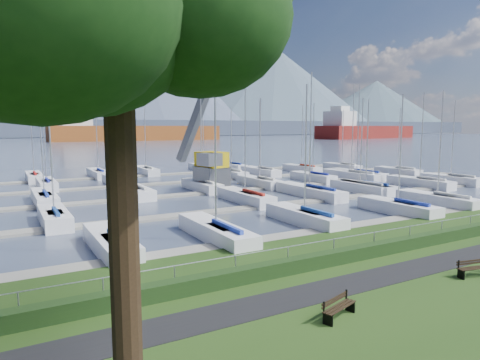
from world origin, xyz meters
TOP-DOWN VIEW (x-y plane):
  - path at (0.00, -3.00)m, footprint 160.00×2.00m
  - water at (0.00, 260.00)m, footprint 800.00×540.00m
  - hedge at (0.00, -0.40)m, footprint 80.00×0.70m
  - fence at (0.00, 0.00)m, footprint 80.00×0.04m
  - foothill at (0.00, 330.00)m, footprint 900.00×80.00m
  - mountains at (7.35, 404.62)m, footprint 1190.00×360.00m
  - docks at (0.00, 26.00)m, footprint 90.00×41.60m
  - bench_left at (-5.51, -5.34)m, footprint 1.84×0.93m
  - bench_right at (3.22, -5.15)m, footprint 1.85×0.80m
  - crane at (5.83, 29.58)m, footprint 6.86×13.16m
  - cargo_ship_mid at (44.39, 210.35)m, footprint 88.96×18.40m
  - cargo_ship_east at (184.34, 181.22)m, footprint 82.69×32.08m
  - sailboat_fleet at (-0.54, 28.92)m, footprint 74.60×49.74m

SIDE VIEW (x-z plane):
  - water at x=0.00m, z-range -0.50..-0.30m
  - docks at x=0.00m, z-range -0.34..-0.09m
  - path at x=0.00m, z-range -0.01..0.03m
  - hedge at x=0.00m, z-range 0.00..0.70m
  - bench_left at x=-5.51m, z-range -0.01..0.84m
  - bench_right at x=3.22m, z-range -0.01..0.84m
  - fence at x=0.00m, z-range 1.18..1.22m
  - cargo_ship_mid at x=44.39m, z-range -7.10..14.40m
  - cargo_ship_east at x=184.34m, z-range -7.00..14.50m
  - crane at x=5.83m, z-range -5.85..16.50m
  - sailboat_fleet at x=-0.54m, z-range -1.42..12.18m
  - foothill at x=0.00m, z-range 0.00..12.00m
  - mountains at x=7.35m, z-range -10.82..104.18m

